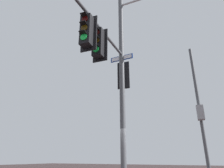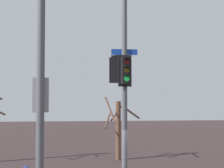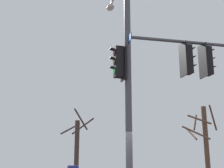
% 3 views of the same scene
% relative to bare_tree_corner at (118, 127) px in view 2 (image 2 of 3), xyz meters
% --- Properties ---
extents(main_signal_pole_assembly, '(4.66, 3.88, 9.31)m').
position_rel_bare_tree_corner_xyz_m(main_signal_pole_assembly, '(-5.83, 0.70, 3.19)').
color(main_signal_pole_assembly, '#4C4F54').
rests_on(main_signal_pole_assembly, ground).
extents(secondary_pole_assembly, '(0.69, 0.43, 8.37)m').
position_rel_bare_tree_corner_xyz_m(secondary_pole_assembly, '(-11.96, 3.30, 2.07)').
color(secondary_pole_assembly, '#4C4F54').
rests_on(secondary_pole_assembly, ground).
extents(bare_tree_corner, '(2.26, 2.28, 3.89)m').
position_rel_bare_tree_corner_xyz_m(bare_tree_corner, '(0.00, 0.00, 0.00)').
color(bare_tree_corner, brown).
rests_on(bare_tree_corner, ground).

